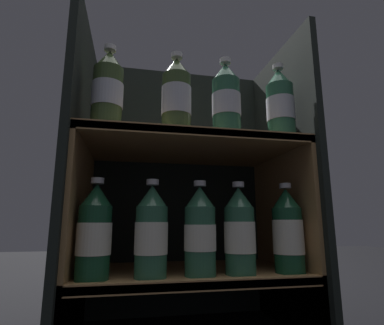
{
  "coord_description": "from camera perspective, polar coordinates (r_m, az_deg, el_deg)",
  "views": [
    {
      "loc": [
        -0.17,
        -0.7,
        0.31
      ],
      "look_at": [
        0.0,
        0.13,
        0.48
      ],
      "focal_mm": 28.0,
      "sensor_mm": 36.0,
      "label": 1
    }
  ],
  "objects": [
    {
      "name": "bottle_lower_front_4",
      "position": [
        0.88,
        17.79,
        -12.48
      ],
      "size": [
        0.08,
        0.08,
        0.24
      ],
      "color": "#144228",
      "rests_on": "shelf_lower"
    },
    {
      "name": "bottle_lower_front_3",
      "position": [
        0.82,
        9.06,
        -12.95
      ],
      "size": [
        0.08,
        0.08,
        0.24
      ],
      "color": "#285B42",
      "rests_on": "shelf_lower"
    },
    {
      "name": "bottle_lower_front_1",
      "position": [
        0.77,
        -7.74,
        -13.08
      ],
      "size": [
        0.08,
        0.08,
        0.24
      ],
      "color": "#285B42",
      "rests_on": "shelf_lower"
    },
    {
      "name": "bottle_upper_front_0",
      "position": [
        0.84,
        -15.77,
        12.93
      ],
      "size": [
        0.08,
        0.08,
        0.24
      ],
      "color": "#384C28",
      "rests_on": "shelf_upper"
    },
    {
      "name": "bottle_upper_front_3",
      "position": [
        0.94,
        16.47,
        10.31
      ],
      "size": [
        0.08,
        0.08,
        0.24
      ],
      "color": "#285B42",
      "rests_on": "shelf_upper"
    },
    {
      "name": "shelf_upper",
      "position": [
        0.9,
        -0.65,
        -5.84
      ],
      "size": [
        0.62,
        0.38,
        0.54
      ],
      "color": "#9E7547",
      "rests_on": "ground_plane"
    },
    {
      "name": "fridge_side_left",
      "position": [
        0.91,
        -21.05,
        -1.9
      ],
      "size": [
        0.02,
        0.42,
        0.89
      ],
      "primitive_type": "cube",
      "color": "black",
      "rests_on": "ground_plane"
    },
    {
      "name": "fridge_side_right",
      "position": [
        1.03,
        17.28,
        -3.13
      ],
      "size": [
        0.02,
        0.42,
        0.89
      ],
      "primitive_type": "cube",
      "color": "black",
      "rests_on": "ground_plane"
    },
    {
      "name": "bottle_lower_front_2",
      "position": [
        0.79,
        1.54,
        -13.09
      ],
      "size": [
        0.08,
        0.08,
        0.24
      ],
      "color": "#285B42",
      "rests_on": "shelf_lower"
    },
    {
      "name": "bottle_lower_front_0",
      "position": [
        0.77,
        -18.11,
        -12.61
      ],
      "size": [
        0.08,
        0.08,
        0.24
      ],
      "color": "#144228",
      "rests_on": "shelf_lower"
    },
    {
      "name": "fridge_back_wall",
      "position": [
        1.11,
        -2.7,
        -4.26
      ],
      "size": [
        0.66,
        0.02,
        0.89
      ],
      "primitive_type": "cube",
      "color": "black",
      "rests_on": "ground_plane"
    },
    {
      "name": "shelf_lower",
      "position": [
        0.91,
        -0.64,
        -21.63
      ],
      "size": [
        0.62,
        0.38,
        0.18
      ],
      "color": "#9E7547",
      "rests_on": "ground_plane"
    },
    {
      "name": "bottle_upper_front_1",
      "position": [
        0.85,
        -2.98,
        12.3
      ],
      "size": [
        0.08,
        0.08,
        0.24
      ],
      "color": "#384C28",
      "rests_on": "shelf_upper"
    },
    {
      "name": "bottle_upper_front_2",
      "position": [
        0.88,
        6.54,
        11.52
      ],
      "size": [
        0.08,
        0.08,
        0.24
      ],
      "color": "#285B42",
      "rests_on": "shelf_upper"
    }
  ]
}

